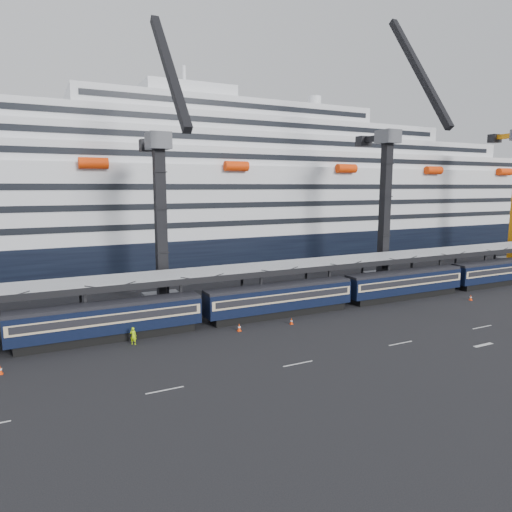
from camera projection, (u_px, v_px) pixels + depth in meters
The scene contains 12 objects.
ground at pixel (388, 329), 50.06m from camera, with size 260.00×260.00×0.00m, color black.
lane_markings at pixel (480, 333), 48.98m from camera, with size 111.00×4.27×0.02m.
train at pixel (304, 295), 56.56m from camera, with size 133.05×3.00×4.05m.
canopy at pixel (317, 263), 61.68m from camera, with size 130.00×6.25×5.53m.
cruise_ship at pixel (221, 203), 88.50m from camera, with size 214.09×28.84×34.00m.
crane_dark_near at pixel (161, 216), 56.00m from camera, with size 4.50×17.75×35.08m.
crane_dark_mid at pixel (387, 201), 70.18m from camera, with size 4.50×18.24×39.64m.
worker at pixel (133, 336), 45.18m from camera, with size 0.65×0.43×1.79m, color #C1FE0D.
traffic_cone_b at pixel (0, 370), 38.08m from camera, with size 0.41×0.41×0.81m.
traffic_cone_c at pixel (239, 327), 49.46m from camera, with size 0.43×0.43×0.85m.
traffic_cone_d at pixel (291, 321), 51.92m from camera, with size 0.37×0.37×0.73m.
traffic_cone_e at pixel (471, 297), 62.86m from camera, with size 0.40×0.40×0.80m.
Camera 1 is at (-34.35, -36.87, 15.57)m, focal length 32.00 mm.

